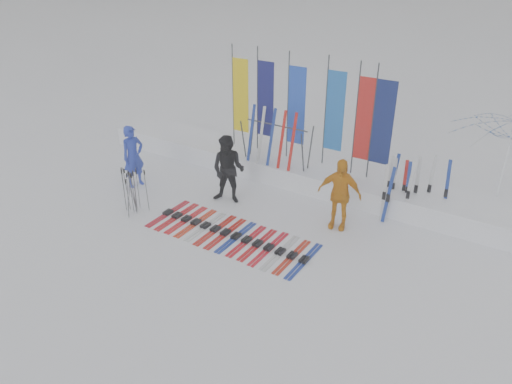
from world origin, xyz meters
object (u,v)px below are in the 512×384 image
Objects in this scene: person_black at (228,170)px; person_yellow at (339,194)px; person_blue at (133,156)px; tent_canopy at (503,166)px; ski_row at (231,235)px; ski_rack at (276,138)px.

person_black is 3.15m from person_yellow.
person_blue is 10.11m from tent_canopy.
ski_row is (1.09, -1.48, -0.93)m from person_black.
person_yellow reaches higher than ski_rack.
ski_rack is at bearing 61.42° from person_black.
ski_row is at bearing -68.63° from person_black.
person_blue is at bearing -143.70° from ski_rack.
ski_rack is at bearing -39.49° from person_blue.
ski_row is at bearing -78.93° from ski_rack.
person_blue is 0.91× the size of ski_rack.
person_yellow is at bearing -8.56° from person_black.
ski_row is at bearing -138.40° from tent_canopy.
person_black is at bearing -63.35° from person_blue.
person_yellow reaches higher than person_blue.
tent_canopy is at bearing 31.85° from person_yellow.
ski_row is at bearing -147.60° from person_yellow.
person_black is at bearing 126.41° from ski_row.
person_blue is at bearing -157.45° from tent_canopy.
tent_canopy reaches higher than person_yellow.
person_yellow is at bearing -28.84° from ski_rack.
person_yellow is 4.36m from tent_canopy.
tent_canopy is at bearing 41.60° from ski_row.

